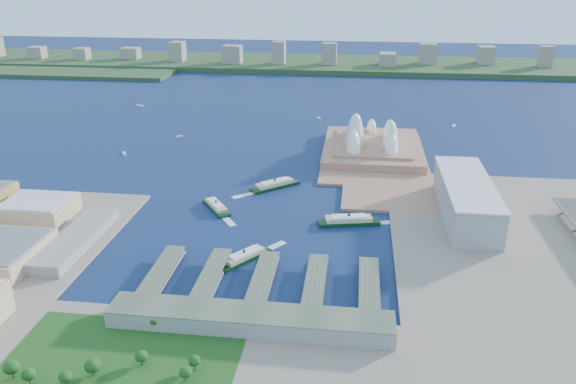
# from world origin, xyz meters

# --- Properties ---
(ground) EXTENTS (3000.00, 3000.00, 0.00)m
(ground) POSITION_xyz_m (0.00, 0.00, 0.00)
(ground) COLOR #0D1A3F
(ground) RESTS_ON ground
(east_land) EXTENTS (240.00, 500.00, 3.00)m
(east_land) POSITION_xyz_m (240.00, -50.00, 1.50)
(east_land) COLOR gray
(east_land) RESTS_ON ground
(peninsula) EXTENTS (135.00, 220.00, 3.00)m
(peninsula) POSITION_xyz_m (107.50, 260.00, 1.50)
(peninsula) COLOR #A27158
(peninsula) RESTS_ON ground
(far_shore) EXTENTS (2200.00, 260.00, 12.00)m
(far_shore) POSITION_xyz_m (0.00, 980.00, 6.00)
(far_shore) COLOR #2D4926
(far_shore) RESTS_ON ground
(opera_house) EXTENTS (134.00, 180.00, 58.00)m
(opera_house) POSITION_xyz_m (105.00, 280.00, 32.00)
(opera_house) COLOR white
(opera_house) RESTS_ON peninsula
(toaster_building) EXTENTS (45.00, 155.00, 35.00)m
(toaster_building) POSITION_xyz_m (195.00, 80.00, 20.50)
(toaster_building) COLOR gray
(toaster_building) RESTS_ON east_land
(ferry_wharves) EXTENTS (184.00, 90.00, 9.30)m
(ferry_wharves) POSITION_xyz_m (14.00, -75.00, 4.65)
(ferry_wharves) COLOR #4F5A44
(ferry_wharves) RESTS_ON ground
(terminal_building) EXTENTS (200.00, 28.00, 12.00)m
(terminal_building) POSITION_xyz_m (15.00, -135.00, 9.00)
(terminal_building) COLOR gray
(terminal_building) RESTS_ON south_land
(park) EXTENTS (150.00, 110.00, 16.00)m
(park) POSITION_xyz_m (-60.00, -190.00, 11.00)
(park) COLOR #194714
(park) RESTS_ON south_land
(far_skyline) EXTENTS (1900.00, 140.00, 55.00)m
(far_skyline) POSITION_xyz_m (0.00, 960.00, 39.50)
(far_skyline) COLOR gray
(far_skyline) RESTS_ON far_shore
(ferry_a) EXTENTS (39.59, 49.03, 9.60)m
(ferry_a) POSITION_xyz_m (-60.07, 69.19, 4.80)
(ferry_a) COLOR black
(ferry_a) RESTS_ON ground
(ferry_b) EXTENTS (55.17, 50.81, 11.32)m
(ferry_b) POSITION_xyz_m (-7.86, 137.31, 5.66)
(ferry_b) COLOR black
(ferry_b) RESTS_ON ground
(ferry_c) EXTENTS (43.09, 50.51, 10.06)m
(ferry_c) POSITION_xyz_m (-8.96, -35.59, 5.03)
(ferry_c) COLOR black
(ferry_c) RESTS_ON ground
(ferry_d) EXTENTS (62.95, 27.97, 11.54)m
(ferry_d) POSITION_xyz_m (79.11, 49.93, 5.77)
(ferry_d) COLOR black
(ferry_d) RESTS_ON ground
(boat_a) EXTENTS (10.37, 14.34, 2.79)m
(boat_a) POSITION_xyz_m (-229.10, 233.47, 1.40)
(boat_a) COLOR white
(boat_a) RESTS_ON ground
(boat_b) EXTENTS (10.70, 7.32, 2.74)m
(boat_b) POSITION_xyz_m (-179.94, 322.79, 1.37)
(boat_b) COLOR white
(boat_b) RESTS_ON ground
(boat_c) EXTENTS (7.70, 12.31, 2.67)m
(boat_c) POSITION_xyz_m (235.41, 435.70, 1.34)
(boat_c) COLOR white
(boat_c) RESTS_ON ground
(boat_d) EXTENTS (14.92, 5.27, 2.47)m
(boat_d) POSITION_xyz_m (-312.59, 506.86, 1.23)
(boat_d) COLOR white
(boat_d) RESTS_ON ground
(boat_e) EXTENTS (8.81, 10.14, 2.52)m
(boat_e) POSITION_xyz_m (18.38, 458.31, 1.26)
(boat_e) COLOR white
(boat_e) RESTS_ON ground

